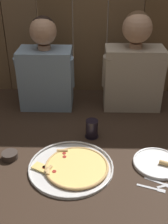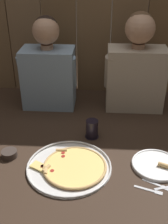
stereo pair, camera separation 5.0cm
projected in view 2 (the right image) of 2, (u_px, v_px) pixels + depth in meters
ground_plane at (87, 150)px, 1.54m from camera, size 3.20×3.20×0.00m
pizza_tray at (71, 166)px, 1.40m from camera, size 0.43×0.43×0.03m
dinner_plate at (156, 165)px, 1.42m from camera, size 0.25×0.25×0.03m
drinking_glass at (92, 129)px, 1.62m from camera, size 0.08×0.08×0.11m
dipping_bowl at (9, 153)px, 1.48m from camera, size 0.08×0.08×0.04m
table_fork at (150, 190)px, 1.27m from camera, size 0.13×0.06×0.01m
table_knife at (159, 185)px, 1.30m from camera, size 0.15×0.09×0.01m
diner_left at (48, 68)px, 1.87m from camera, size 0.38×0.22×0.61m
diner_right at (136, 67)px, 1.83m from camera, size 0.41×0.21×0.64m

